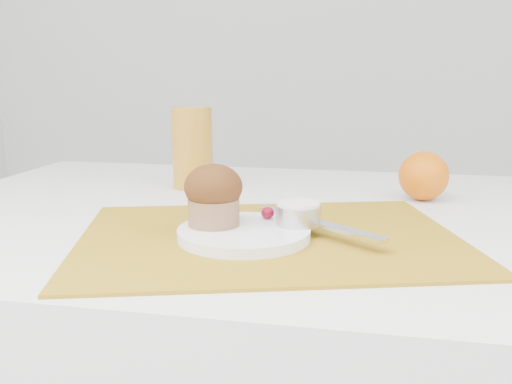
% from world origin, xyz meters
% --- Properties ---
extents(placemat, '(0.58, 0.49, 0.00)m').
position_xyz_m(placemat, '(0.02, -0.09, 0.75)').
color(placemat, '#A27816').
rests_on(placemat, table).
extents(plate, '(0.21, 0.21, 0.01)m').
position_xyz_m(plate, '(-0.01, -0.11, 0.76)').
color(plate, white).
rests_on(plate, placemat).
extents(ramekin, '(0.07, 0.07, 0.03)m').
position_xyz_m(ramekin, '(0.05, -0.08, 0.78)').
color(ramekin, '#B8B8BC').
rests_on(ramekin, plate).
extents(cream, '(0.06, 0.06, 0.01)m').
position_xyz_m(cream, '(0.05, -0.08, 0.80)').
color(cream, white).
rests_on(cream, ramekin).
extents(raspberry_near, '(0.02, 0.02, 0.02)m').
position_xyz_m(raspberry_near, '(0.01, -0.06, 0.78)').
color(raspberry_near, '#570214').
rests_on(raspberry_near, plate).
extents(raspberry_far, '(0.02, 0.02, 0.02)m').
position_xyz_m(raspberry_far, '(0.03, -0.07, 0.78)').
color(raspberry_far, '#5A0213').
rests_on(raspberry_far, plate).
extents(butter_knife, '(0.19, 0.15, 0.01)m').
position_xyz_m(butter_knife, '(0.08, -0.08, 0.77)').
color(butter_knife, silver).
rests_on(butter_knife, plate).
extents(orange, '(0.08, 0.08, 0.08)m').
position_xyz_m(orange, '(0.24, 0.19, 0.79)').
color(orange, orange).
rests_on(orange, table).
extents(juice_glass, '(0.08, 0.08, 0.15)m').
position_xyz_m(juice_glass, '(-0.19, 0.21, 0.83)').
color(juice_glass, '#C38924').
rests_on(juice_glass, table).
extents(muffin, '(0.08, 0.08, 0.08)m').
position_xyz_m(muffin, '(-0.06, -0.10, 0.81)').
color(muffin, '#966B48').
rests_on(muffin, plate).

